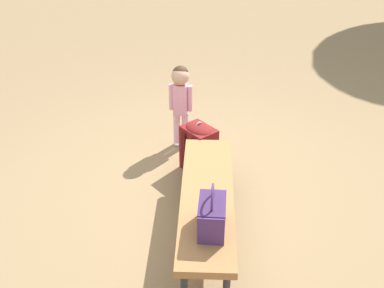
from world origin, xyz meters
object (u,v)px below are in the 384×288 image
handbag (212,215)px  backpack_large (199,146)px  park_bench (207,200)px  child_standing (181,94)px  backpack_small (206,185)px

handbag → backpack_large: handbag is taller
park_bench → backpack_large: backpack_large is taller
backpack_large → handbag: bearing=-171.7°
park_bench → child_standing: bearing=14.4°
park_bench → child_standing: child_standing is taller
handbag → backpack_small: bearing=6.4°
backpack_large → child_standing: bearing=26.6°
child_standing → park_bench: bearing=-165.6°
park_bench → child_standing: (1.43, 0.37, 0.20)m
handbag → backpack_large: size_ratio=0.69×
handbag → child_standing: bearing=13.1°
child_standing → backpack_large: child_standing is taller
handbag → backpack_small: 1.01m
park_bench → backpack_small: 0.57m
backpack_small → child_standing: bearing=19.5°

